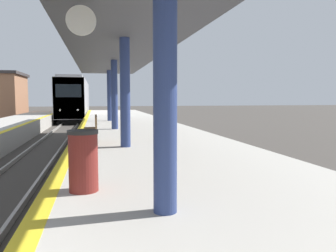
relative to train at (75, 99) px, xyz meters
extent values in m
cube|color=black|center=(0.00, 0.07, -2.09)|extent=(2.37, 16.23, 0.55)
cube|color=#99999E|center=(0.00, 0.07, 0.12)|extent=(2.79, 18.04, 3.87)
cube|color=#E54C19|center=(0.00, -8.87, 0.12)|extent=(2.73, 0.16, 3.79)
cube|color=black|center=(0.00, -8.93, 0.79)|extent=(2.23, 0.06, 1.16)
cube|color=gray|center=(0.00, 0.07, 2.17)|extent=(2.37, 17.14, 0.24)
sphere|color=white|center=(-0.77, -8.93, -0.95)|extent=(0.18, 0.18, 0.18)
sphere|color=white|center=(0.77, -8.93, -0.95)|extent=(0.18, 0.18, 0.18)
cylinder|color=navy|center=(3.28, -35.62, 0.29)|extent=(0.31, 0.31, 3.30)
cylinder|color=navy|center=(3.28, -29.70, 0.29)|extent=(0.31, 0.31, 3.30)
cylinder|color=navy|center=(3.28, -23.79, 0.29)|extent=(0.31, 0.31, 3.30)
cylinder|color=navy|center=(3.28, -17.88, 0.29)|extent=(0.31, 0.31, 3.30)
cube|color=#3F3F44|center=(3.28, -26.75, 2.04)|extent=(3.71, 23.66, 0.20)
cylinder|color=white|center=(2.16, -33.25, 1.59)|extent=(0.56, 0.04, 0.56)
cylinder|color=maroon|center=(2.19, -34.39, -0.89)|extent=(0.46, 0.46, 0.93)
cylinder|color=#262626|center=(2.19, -34.39, -0.40)|extent=(0.49, 0.49, 0.06)
cube|color=brown|center=(2.21, -28.82, -0.91)|extent=(0.44, 1.75, 0.08)
cube|color=brown|center=(2.40, -28.82, -0.65)|extent=(0.06, 1.75, 0.44)
cube|color=#262628|center=(2.21, -29.52, -1.15)|extent=(0.35, 0.08, 0.40)
cube|color=#262628|center=(2.21, -28.12, -1.15)|extent=(0.35, 0.08, 0.40)
camera|label=1|loc=(2.41, -39.73, 0.14)|focal=35.00mm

